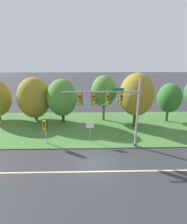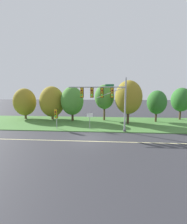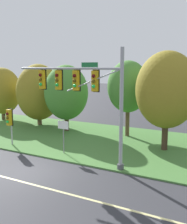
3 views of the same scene
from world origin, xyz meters
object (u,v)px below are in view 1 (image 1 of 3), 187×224
at_px(tree_tall_centre, 137,95).
at_px(tree_left_of_mast, 34,98).
at_px(tree_behind_signpost, 62,98).
at_px(pedestrian_signal_near_kerb, 45,127).
at_px(tree_right_far, 169,98).
at_px(traffic_signal_mast, 113,104).
at_px(route_sign_post, 90,129).
at_px(tree_mid_verge, 104,91).

bearing_deg(tree_tall_centre, tree_left_of_mast, 169.40).
relative_size(tree_left_of_mast, tree_behind_signpost, 1.02).
relative_size(pedestrian_signal_near_kerb, tree_right_far, 0.52).
relative_size(traffic_signal_mast, route_sign_post, 3.29).
distance_m(route_sign_post, tree_left_of_mast, 10.53).
height_order(route_sign_post, tree_mid_verge, tree_mid_verge).
height_order(traffic_signal_mast, pedestrian_signal_near_kerb, traffic_signal_mast).
distance_m(tree_mid_verge, tree_right_far, 9.18).
bearing_deg(tree_left_of_mast, tree_tall_centre, -10.60).
bearing_deg(traffic_signal_mast, pedestrian_signal_near_kerb, 174.82).
relative_size(traffic_signal_mast, tree_left_of_mast, 1.22).
xyz_separation_m(tree_behind_signpost, tree_mid_verge, (5.78, 0.89, 0.68)).
height_order(traffic_signal_mast, tree_right_far, traffic_signal_mast).
xyz_separation_m(pedestrian_signal_near_kerb, tree_right_far, (15.87, 6.43, 1.39)).
xyz_separation_m(route_sign_post, tree_tall_centre, (5.97, 4.22, 2.77)).
bearing_deg(pedestrian_signal_near_kerb, tree_mid_verge, 46.42).
bearing_deg(tree_left_of_mast, tree_behind_signpost, -13.06).
xyz_separation_m(traffic_signal_mast, pedestrian_signal_near_kerb, (-7.00, 0.63, -2.59)).
bearing_deg(route_sign_post, tree_left_of_mast, 139.04).
bearing_deg(tree_tall_centre, traffic_signal_mast, -125.51).
bearing_deg(tree_behind_signpost, tree_right_far, 0.82).
distance_m(tree_left_of_mast, tree_behind_signpost, 4.19).
height_order(pedestrian_signal_near_kerb, tree_behind_signpost, tree_behind_signpost).
height_order(tree_left_of_mast, tree_mid_verge, tree_mid_verge).
distance_m(tree_behind_signpost, tree_tall_centre, 9.89).
bearing_deg(tree_mid_verge, tree_left_of_mast, 179.68).
bearing_deg(tree_right_far, tree_mid_verge, 175.74).
xyz_separation_m(route_sign_post, tree_right_far, (11.13, 6.07, 1.84)).
height_order(tree_behind_signpost, tree_right_far, tree_behind_signpost).
relative_size(traffic_signal_mast, tree_behind_signpost, 1.24).
xyz_separation_m(tree_left_of_mast, tree_tall_centre, (13.80, -2.58, 0.96)).
bearing_deg(tree_right_far, pedestrian_signal_near_kerb, -157.96).
xyz_separation_m(tree_behind_signpost, tree_tall_centre, (9.73, -1.64, 0.74)).
bearing_deg(route_sign_post, tree_right_far, 28.61).
xyz_separation_m(pedestrian_signal_near_kerb, tree_left_of_mast, (-3.09, 7.16, 1.36)).
xyz_separation_m(pedestrian_signal_near_kerb, route_sign_post, (4.75, 0.35, -0.45)).
relative_size(tree_behind_signpost, tree_mid_verge, 0.95).
relative_size(tree_tall_centre, tree_right_far, 1.30).
relative_size(traffic_signal_mast, tree_tall_centre, 1.07).
distance_m(tree_mid_verge, tree_tall_centre, 4.69).
height_order(tree_behind_signpost, tree_mid_verge, tree_mid_verge).
bearing_deg(tree_mid_verge, tree_behind_signpost, -171.24).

